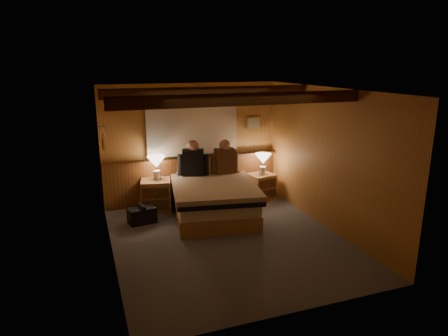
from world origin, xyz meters
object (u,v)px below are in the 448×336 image
lamp_left (156,163)px  lamp_right (263,160)px  person_left (193,161)px  person_right (225,159)px  bed (214,199)px  nightstand_left (156,195)px  nightstand_right (261,186)px  duffel_bag (142,215)px

lamp_left → lamp_right: bearing=-3.5°
person_left → person_right: (0.64, -0.05, -0.01)m
bed → lamp_left: size_ratio=4.62×
person_left → nightstand_left: bearing=-166.8°
nightstand_right → person_left: (-1.46, 0.03, 0.67)m
bed → person_right: bearing=63.6°
bed → person_left: (-0.21, 0.64, 0.60)m
lamp_right → nightstand_right: bearing=107.1°
lamp_left → duffel_bag: (-0.40, -0.57, -0.78)m
nightstand_right → person_left: size_ratio=0.78×
lamp_right → lamp_left: bearing=176.5°
nightstand_left → person_left: person_left is taller
person_right → duffel_bag: 1.96m
nightstand_left → duffel_bag: size_ratio=1.25×
bed → nightstand_right: bed is taller
person_left → duffel_bag: size_ratio=1.41×
person_left → person_right: bearing=13.2°
lamp_left → person_right: person_right is taller
nightstand_left → lamp_right: lamp_right is taller
person_right → duffel_bag: size_ratio=1.36×
bed → person_right: size_ratio=3.01×
nightstand_right → duffel_bag: (-2.56, -0.47, -0.12)m
lamp_right → person_right: person_right is taller
person_left → duffel_bag: bearing=-138.4°
duffel_bag → person_left: bearing=13.8°
nightstand_right → duffel_bag: size_ratio=1.10×
lamp_right → person_right: size_ratio=0.63×
duffel_bag → nightstand_left: bearing=46.2°
nightstand_left → nightstand_right: 2.20m
bed → lamp_left: 1.30m
nightstand_left → lamp_left: bearing=40.1°
bed → nightstand_left: bearing=153.7°
person_right → lamp_right: bearing=1.9°
person_left → lamp_left: bearing=-168.6°
nightstand_left → nightstand_right: size_ratio=1.14×
lamp_left → lamp_right: (2.17, -0.13, -0.09)m
lamp_left → person_left: (0.70, -0.07, 0.01)m
nightstand_left → lamp_right: 2.28m
bed → nightstand_right: bearing=35.6°
nightstand_left → nightstand_right: bearing=9.8°
nightstand_left → person_left: (0.74, -0.05, 0.63)m
nightstand_right → person_right: 1.05m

